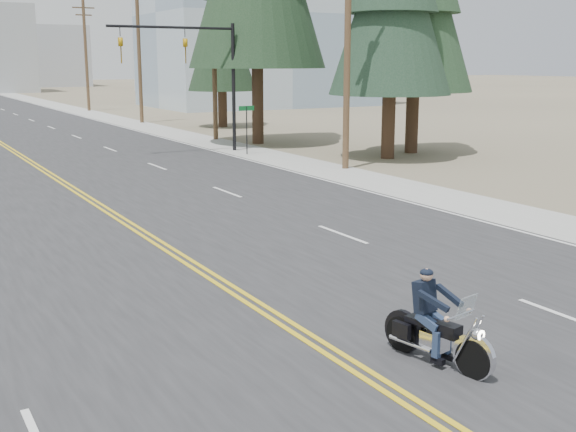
{
  "coord_description": "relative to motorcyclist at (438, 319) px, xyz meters",
  "views": [
    {
      "loc": [
        -6.4,
        -4.96,
        4.94
      ],
      "look_at": [
        1.27,
        8.61,
        1.6
      ],
      "focal_mm": 45.0,
      "sensor_mm": 36.0,
      "label": 1
    }
  ],
  "objects": [
    {
      "name": "utility_pole_b",
      "position": [
        11.21,
        19.39,
        5.18
      ],
      "size": [
        2.2,
        0.3,
        11.5
      ],
      "color": "brown",
      "rests_on": "ground"
    },
    {
      "name": "street_sign",
      "position": [
        9.51,
        26.39,
        1.0
      ],
      "size": [
        0.9,
        0.06,
        2.62
      ],
      "color": "black",
      "rests_on": "ground"
    },
    {
      "name": "utility_pole_d",
      "position": [
        11.21,
        49.39,
        5.18
      ],
      "size": [
        2.2,
        0.3,
        11.5
      ],
      "color": "brown",
      "rests_on": "ground"
    },
    {
      "name": "sidewalk_right",
      "position": [
        10.21,
        66.39,
        -0.79
      ],
      "size": [
        3.0,
        200.0,
        0.01
      ],
      "primitive_type": "cube",
      "color": "#A5A5A0",
      "rests_on": "ground"
    },
    {
      "name": "haze_bldg_c",
      "position": [
        38.71,
        106.39,
        8.2
      ],
      "size": [
        16.0,
        12.0,
        18.0
      ],
      "primitive_type": "cube",
      "color": "#B7BCC6",
      "rests_on": "ground"
    },
    {
      "name": "utility_pole_c",
      "position": [
        11.21,
        34.39,
        4.93
      ],
      "size": [
        2.2,
        0.3,
        11.0
      ],
      "color": "brown",
      "rests_on": "ground"
    },
    {
      "name": "motorcyclist",
      "position": [
        0.0,
        0.0,
        0.0
      ],
      "size": [
        1.27,
        2.18,
        1.6
      ],
      "primitive_type": null,
      "rotation": [
        0.0,
        0.0,
        3.34
      ],
      "color": "black",
      "rests_on": "ground"
    },
    {
      "name": "traffic_mast_right",
      "position": [
        7.69,
        28.39,
        4.14
      ],
      "size": [
        7.1,
        0.26,
        7.0
      ],
      "color": "black",
      "rests_on": "ground"
    },
    {
      "name": "conifer_far",
      "position": [
        15.45,
        42.62,
        7.16
      ],
      "size": [
        5.18,
        5.18,
        13.88
      ],
      "rotation": [
        0.0,
        0.0,
        -0.37
      ],
      "color": "#382619",
      "rests_on": "ground"
    },
    {
      "name": "haze_bldg_e",
      "position": [
        23.71,
        146.39,
        5.2
      ],
      "size": [
        14.0,
        14.0,
        12.0
      ],
      "primitive_type": "cube",
      "color": "#B7BCC6",
      "rests_on": "ground"
    },
    {
      "name": "utility_pole_e",
      "position": [
        11.21,
        66.39,
        4.93
      ],
      "size": [
        2.2,
        0.3,
        11.0
      ],
      "color": "brown",
      "rests_on": "ground"
    },
    {
      "name": "glass_building",
      "position": [
        30.71,
        66.39,
        9.2
      ],
      "size": [
        24.0,
        16.0,
        20.0
      ],
      "primitive_type": "cube",
      "color": "#9EB5CC",
      "rests_on": "ground"
    }
  ]
}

